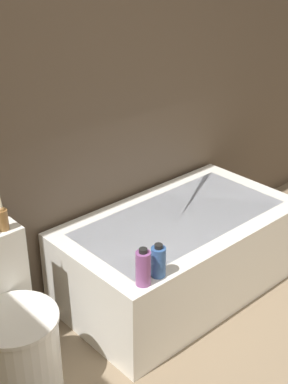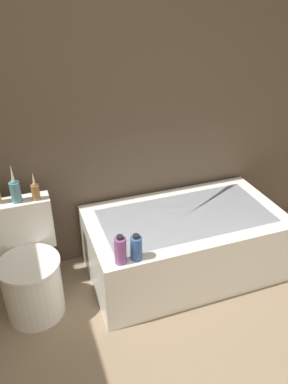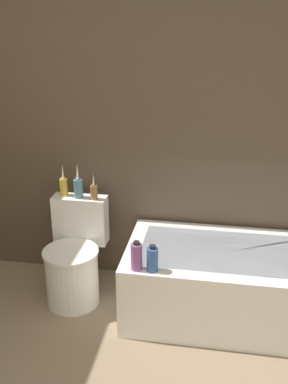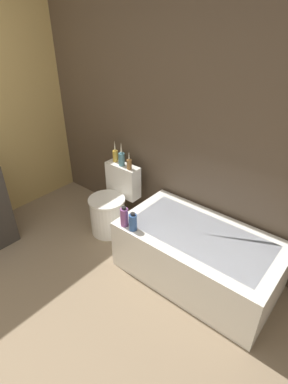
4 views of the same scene
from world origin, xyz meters
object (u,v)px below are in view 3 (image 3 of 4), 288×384
Objects in this scene: vase_bronze at (94,191)px; shampoo_bottle_tall at (136,256)px; toilet at (74,261)px; shampoo_bottle_short at (152,259)px; vase_gold at (64,185)px; bathtub at (228,282)px; vase_silver at (78,186)px.

vase_bronze is 0.69m from shampoo_bottle_tall.
toilet reaches higher than shampoo_bottle_short.
toilet is 3.04× the size of vase_gold.
vase_gold is (-1.23, 0.23, 0.56)m from bathtub.
vase_silver reaches higher than vase_bronze.
vase_gold is at bearing 143.32° from shampoo_bottle_short.
vase_silver is 0.12m from vase_bronze.
toilet is at bearing 146.72° from shampoo_bottle_tall.
bathtub is 5.39× the size of vase_silver.
toilet is at bearing 151.25° from shampoo_bottle_short.
vase_gold reaches higher than shampoo_bottle_short.
vase_silver reaches higher than shampoo_bottle_tall.
vase_bronze is at bearing -9.29° from vase_gold.
vase_gold is at bearing 167.64° from vase_silver.
vase_silver reaches higher than bathtub.
vase_bronze is at bearing 128.11° from shampoo_bottle_tall.
vase_silver is (-1.11, 0.20, 0.56)m from bathtub.
vase_silver is 1.50× the size of shampoo_bottle_short.
bathtub is 1.14m from vase_bronze.
toilet is at bearing 179.04° from bathtub.
vase_silver is at bearing 173.83° from vase_bronze.
shampoo_bottle_tall reaches higher than bathtub.
vase_gold is at bearing 170.71° from vase_bronze.
bathtub is 0.75m from shampoo_bottle_tall.
vase_gold is (-0.12, 0.21, 0.51)m from toilet.
vase_silver is at bearing -12.36° from vase_gold.
toilet is 0.77m from shampoo_bottle_short.
vase_silver is (0.00, 0.19, 0.52)m from toilet.
vase_gold is 0.88m from shampoo_bottle_tall.
shampoo_bottle_tall is at bearing -45.26° from vase_silver.
vase_gold is at bearing 119.50° from toilet.
toilet is at bearing -60.50° from vase_gold.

